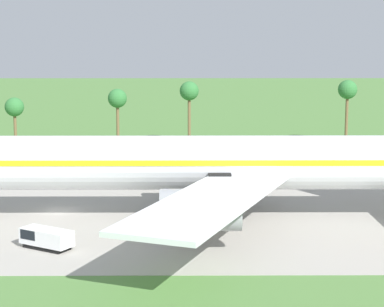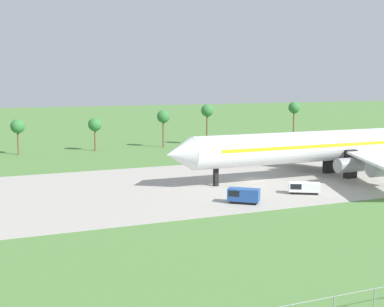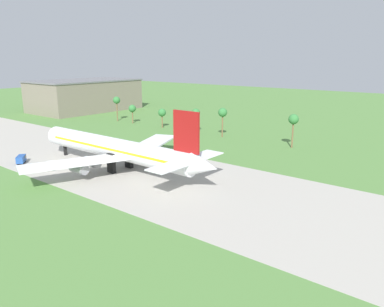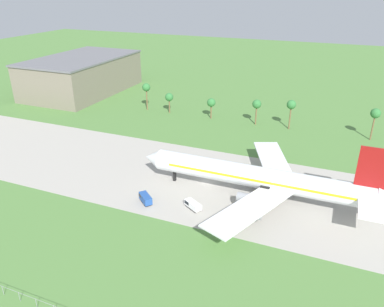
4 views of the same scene
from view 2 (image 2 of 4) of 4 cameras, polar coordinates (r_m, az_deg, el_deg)
The scene contains 6 objects.
ground_plane at distance 102.03m, azimuth 6.50°, elevation -2.82°, with size 600.00×600.00×0.00m, color #517F3D.
taxiway_strip at distance 102.02m, azimuth 6.50°, elevation -2.81°, with size 320.00×44.00×0.02m.
jet_airliner at distance 108.49m, azimuth 15.04°, elevation 0.83°, with size 69.94×55.72×19.09m.
baggage_tug at distance 90.83m, azimuth 11.76°, elevation -3.59°, with size 5.46×4.38×1.87m.
fuel_truck at distance 82.42m, azimuth 5.43°, elevation -4.47°, with size 4.96×4.61×2.32m.
palm_tree_row at distance 147.41m, azimuth -6.21°, elevation 3.88°, with size 97.30×3.60×12.34m.
Camera 2 is at (-49.75, -87.08, 18.73)m, focal length 50.00 mm.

